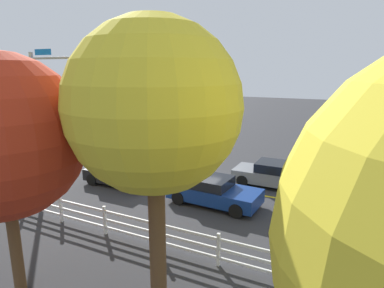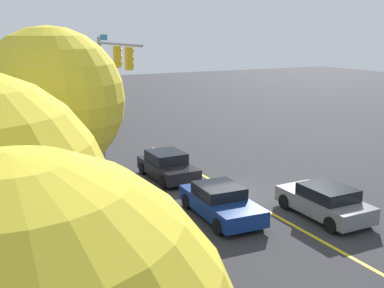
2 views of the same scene
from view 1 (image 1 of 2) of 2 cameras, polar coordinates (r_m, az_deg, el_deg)
name	(u,v)px [view 1 (image 1 of 2)]	position (r m, az deg, el deg)	size (l,w,h in m)	color
ground_plane	(194,184)	(18.38, 0.27, -6.99)	(120.00, 120.00, 0.00)	#2D2D30
lane_center_stripe	(264,196)	(17.11, 12.51, -8.86)	(28.00, 0.16, 0.01)	gold
signal_assembly	(60,96)	(17.16, -22.15, 7.87)	(6.20, 0.38, 7.23)	gray
car_0	(214,191)	(15.58, 3.80, -8.26)	(4.41, 2.15, 1.31)	navy
car_1	(273,174)	(18.43, 13.98, -5.15)	(4.11, 1.98, 1.35)	slate
car_4	(120,173)	(18.57, -12.46, -4.92)	(3.97, 1.95, 1.38)	black
white_rail_fence	(186,241)	(11.49, -1.06, -16.58)	(26.10, 0.10, 1.15)	white
tree_0	(154,108)	(8.14, -6.68, 6.36)	(4.42, 4.42, 7.58)	brown
tree_1	(1,137)	(9.81, -30.53, 1.04)	(4.43, 4.43, 6.76)	brown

